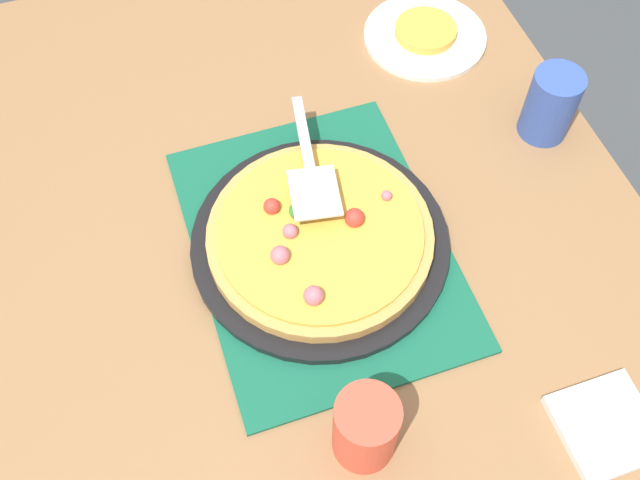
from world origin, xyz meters
The scene contains 11 objects.
ground_plane centered at (0.00, 0.00, 0.00)m, with size 8.00×8.00×0.00m, color #3D4247.
dining_table centered at (0.00, 0.00, 0.64)m, with size 1.40×1.00×0.75m.
placemat centered at (0.00, 0.00, 0.75)m, with size 0.48×0.36×0.01m, color #145B42.
pizza_pan centered at (0.00, 0.00, 0.76)m, with size 0.38×0.38×0.01m, color black.
pizza centered at (0.00, 0.00, 0.78)m, with size 0.33×0.33×0.05m.
plate_far_right centered at (-0.36, 0.32, 0.76)m, with size 0.22×0.22×0.01m, color white.
served_slice_right centered at (-0.36, 0.32, 0.77)m, with size 0.11×0.11×0.02m, color gold.
cup_near centered at (0.30, -0.04, 0.81)m, with size 0.08×0.08×0.12m, color #E04C38.
cup_far centered at (-0.10, 0.42, 0.81)m, with size 0.08×0.08×0.12m, color #3351AD.
pizza_server centered at (-0.10, 0.02, 0.82)m, with size 0.23×0.08×0.01m.
napkin_stack centered at (0.38, 0.26, 0.76)m, with size 0.12×0.12×0.02m, color white.
Camera 1 is at (0.54, -0.18, 1.68)m, focal length 41.24 mm.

